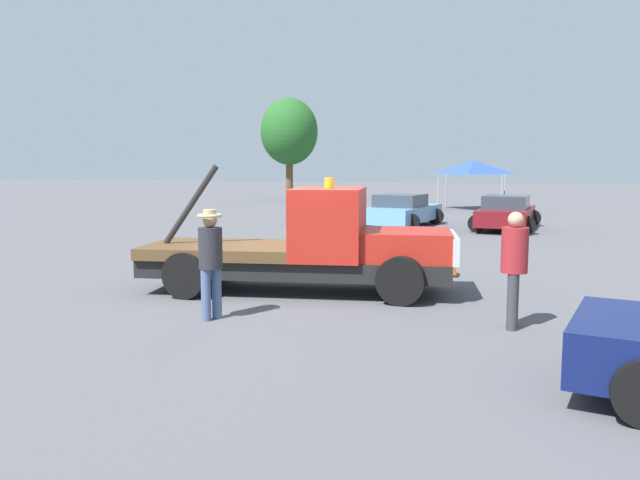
# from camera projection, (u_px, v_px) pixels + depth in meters

# --- Properties ---
(ground_plane) EXTENTS (160.00, 160.00, 0.00)m
(ground_plane) POSITION_uv_depth(u_px,v_px,m) (296.00, 291.00, 12.39)
(ground_plane) COLOR #545459
(tow_truck) EXTENTS (6.33, 3.01, 2.51)m
(tow_truck) POSITION_uv_depth(u_px,v_px,m) (314.00, 247.00, 12.23)
(tow_truck) COLOR black
(tow_truck) RESTS_ON ground
(person_near_truck) EXTENTS (0.40, 0.40, 1.80)m
(person_near_truck) POSITION_uv_depth(u_px,v_px,m) (514.00, 262.00, 9.46)
(person_near_truck) COLOR #38383D
(person_near_truck) RESTS_ON ground
(person_at_hood) EXTENTS (0.40, 0.40, 1.79)m
(person_at_hood) POSITION_uv_depth(u_px,v_px,m) (211.00, 255.00, 10.01)
(person_at_hood) COLOR #475B84
(person_at_hood) RESTS_ON ground
(parked_car_cream) EXTENTS (2.40, 4.43, 1.34)m
(parked_car_cream) POSITION_uv_depth(u_px,v_px,m) (329.00, 209.00, 26.73)
(parked_car_cream) COLOR beige
(parked_car_cream) RESTS_ON ground
(parked_car_skyblue) EXTENTS (2.96, 4.98, 1.34)m
(parked_car_skyblue) POSITION_uv_depth(u_px,v_px,m) (402.00, 211.00, 25.41)
(parked_car_skyblue) COLOR #669ED1
(parked_car_skyblue) RESTS_ON ground
(parked_car_maroon) EXTENTS (2.63, 5.00, 1.34)m
(parked_car_maroon) POSITION_uv_depth(u_px,v_px,m) (506.00, 213.00, 24.42)
(parked_car_maroon) COLOR maroon
(parked_car_maroon) RESTS_ON ground
(canopy_tent_blue) EXTENTS (3.46, 3.46, 2.79)m
(canopy_tent_blue) POSITION_uv_depth(u_px,v_px,m) (473.00, 167.00, 35.40)
(canopy_tent_blue) COLOR #9E9EA3
(canopy_tent_blue) RESTS_ON ground
(tree_left) EXTENTS (4.05, 4.05, 7.24)m
(tree_left) POSITION_uv_depth(u_px,v_px,m) (289.00, 132.00, 44.10)
(tree_left) COLOR brown
(tree_left) RESTS_ON ground
(traffic_cone) EXTENTS (0.40, 0.40, 0.55)m
(traffic_cone) POSITION_uv_depth(u_px,v_px,m) (450.00, 265.00, 14.12)
(traffic_cone) COLOR black
(traffic_cone) RESTS_ON ground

